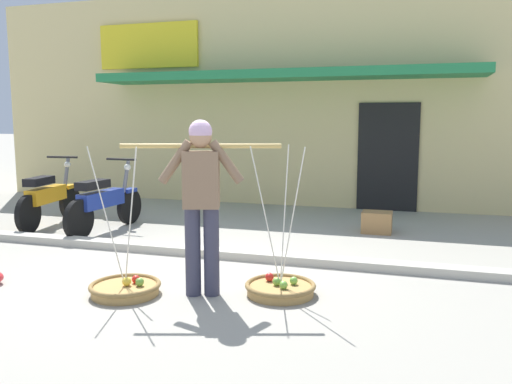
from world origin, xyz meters
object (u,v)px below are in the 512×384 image
Objects in this scene: fruit_basket_right_side at (280,287)px; fruit_vendor at (201,196)px; fruit_basket_left_side at (125,287)px; motorcycle_second_in_row at (104,202)px; motorcycle_nearest_shop at (49,198)px; wooden_crate at (377,222)px.

fruit_vendor is at bearing -163.03° from fruit_basket_right_side.
fruit_basket_left_side is at bearing -163.15° from fruit_vendor.
fruit_basket_right_side is (0.72, 0.22, -0.90)m from fruit_vendor.
fruit_basket_left_side is at bearing -163.09° from fruit_basket_right_side.
fruit_vendor is at bearing -41.32° from motorcycle_second_in_row.
fruit_basket_left_side is 0.80× the size of motorcycle_nearest_shop.
wooden_crate is (1.42, 3.37, -0.82)m from fruit_vendor.
motorcycle_nearest_shop is (-4.38, 2.16, 0.38)m from fruit_basket_right_side.
fruit_basket_right_side is at bearing -31.67° from motorcycle_second_in_row.
fruit_basket_right_side is 3.30× the size of wooden_crate.
motorcycle_nearest_shop is (-3.65, 2.38, -0.52)m from fruit_vendor.
fruit_basket_right_side reaches higher than motorcycle_second_in_row.
fruit_basket_right_side reaches higher than motorcycle_nearest_shop.
fruit_basket_left_side is 0.80× the size of motorcycle_second_in_row.
fruit_vendor is 0.94× the size of motorcycle_nearest_shop.
fruit_basket_left_side reaches higher than wooden_crate.
fruit_basket_right_side is (1.45, 0.44, 0.00)m from fruit_basket_left_side.
wooden_crate is at bearing 77.60° from fruit_basket_right_side.
wooden_crate is (0.69, 3.15, 0.09)m from fruit_basket_right_side.
wooden_crate is at bearing 59.23° from fruit_basket_left_side.
fruit_basket_left_side is 3.30× the size of wooden_crate.
fruit_vendor is 1.17× the size of fruit_basket_right_side.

